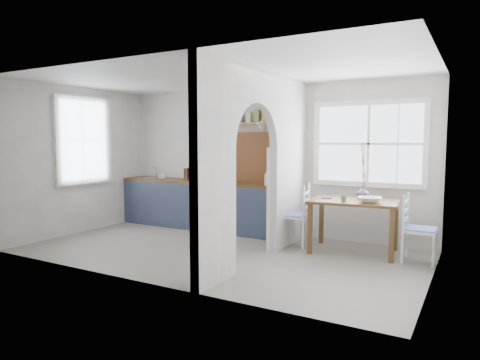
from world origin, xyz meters
The scene contains 26 objects.
floor centered at (0.00, 0.00, 0.00)m, with size 5.80×3.20×0.01m, color gray.
ceiling centered at (0.00, 0.00, 2.60)m, with size 5.80×3.20×0.01m, color silver.
walls centered at (0.00, 0.00, 1.30)m, with size 5.81×3.21×2.60m.
partition centered at (0.70, 0.06, 1.45)m, with size 0.12×3.20×2.60m.
kitchen_window centered at (-2.87, 0.00, 1.65)m, with size 0.10×1.16×1.50m, color white, non-canonical shape.
nook_window centered at (1.80, 1.56, 1.60)m, with size 1.76×0.10×1.30m, color white, non-canonical shape.
counter centered at (-1.13, 1.33, 0.46)m, with size 3.50×0.60×0.90m.
sink centered at (-2.43, 1.30, 0.89)m, with size 0.40×0.40×0.02m, color #B6BAC0.
backsplash centered at (-0.20, 1.58, 1.35)m, with size 1.65×0.03×0.90m, color brown.
shelf centered at (-0.21, 1.49, 2.01)m, with size 1.75×0.20×0.21m.
pendant_lamp centered at (0.15, 1.15, 1.88)m, with size 0.26×0.26×0.16m, color beige.
utensil_rail centered at (0.61, 0.90, 1.45)m, with size 0.02×0.02×0.50m, color #B6BAC0.
dining_table centered at (1.75, 0.96, 0.39)m, with size 1.25×0.83×0.78m, color brown, non-canonical shape.
chair_left centered at (0.81, 0.90, 0.49)m, with size 0.45×0.45×0.99m, color white, non-canonical shape.
chair_right centered at (2.67, 0.87, 0.46)m, with size 0.42×0.42×0.93m, color white, non-canonical shape.
kettle centered at (0.24, 1.20, 1.01)m, with size 0.18×0.15×0.22m, color white, non-canonical shape.
mug_a centered at (-2.14, 1.27, 0.95)m, with size 0.10×0.10×0.10m, color silver.
mug_b centered at (-2.06, 1.28, 0.94)m, with size 0.11×0.11×0.09m, color silver.
knife_block centered at (-1.58, 1.40, 1.01)m, with size 0.10×0.14×0.22m, color black.
jar centered at (-1.38, 1.41, 0.97)m, with size 0.09×0.09×0.14m, color #857557.
towel_magenta centered at (0.58, 0.96, 0.28)m, with size 0.02×0.03×0.51m, color #C82B86.
towel_orange centered at (0.58, 0.94, 0.25)m, with size 0.02×0.03×0.44m, color orange.
bowl centered at (2.01, 0.82, 0.82)m, with size 0.32×0.32×0.08m, color white.
table_cup centered at (1.65, 0.76, 0.82)m, with size 0.09×0.09×0.09m, color #5B815C.
plate centered at (1.35, 0.92, 0.79)m, with size 0.16×0.16×0.01m, color black.
vase centered at (1.83, 1.16, 0.88)m, with size 0.18×0.18×0.19m, color #5B406C.
Camera 1 is at (3.34, -5.29, 1.66)m, focal length 32.00 mm.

